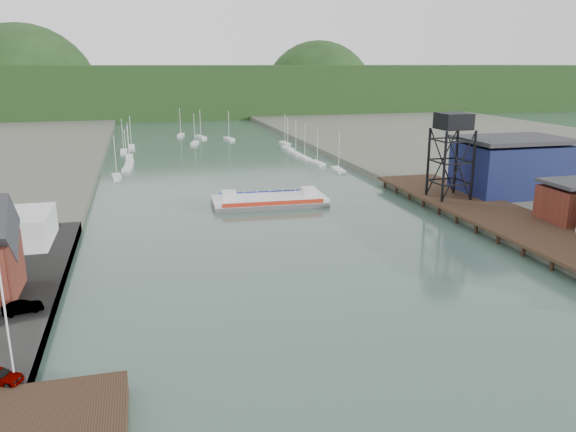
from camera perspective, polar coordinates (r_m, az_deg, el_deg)
ground at (r=49.70m, az=14.49°, el=-18.21°), size 600.00×600.00×0.00m
east_pier at (r=102.85m, az=20.51°, el=0.13°), size 14.00×70.00×2.45m
flagpole at (r=50.88m, az=-26.78°, el=-8.91°), size 0.16×0.16×12.00m
lift_tower at (r=110.05m, az=16.43°, el=8.71°), size 6.50×6.50×16.00m
blue_shed at (r=121.18m, az=21.75°, el=4.69°), size 20.50×14.50×11.30m
marina_sailboats at (r=177.48m, az=-7.70°, el=6.47°), size 57.71×92.65×0.90m
distant_hills at (r=337.88m, az=-12.11°, el=12.09°), size 500.00×120.00×80.00m
chain_ferry at (r=110.59m, az=-1.90°, el=1.59°), size 22.59×9.96×3.20m
car_west_b at (r=65.88m, az=-25.36°, el=-8.37°), size 4.21×2.49×1.31m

